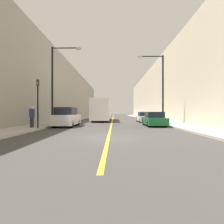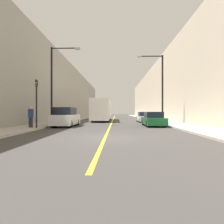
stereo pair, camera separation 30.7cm
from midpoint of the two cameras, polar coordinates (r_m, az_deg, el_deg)
name	(u,v)px [view 2 (the right image)]	position (r m, az deg, el deg)	size (l,w,h in m)	color
ground_plane	(105,137)	(10.10, -1.34, -8.24)	(200.00, 200.00, 0.00)	#3F3D3A
sidewalk_left	(83,118)	(40.73, -9.35, -1.89)	(3.01, 72.00, 0.15)	#B2AA9E
sidewalk_right	(145,118)	(40.56, 10.92, -1.90)	(3.01, 72.00, 0.15)	#B2AA9E
building_row_left	(68,94)	(41.72, -14.11, 5.84)	(4.00, 72.00, 11.34)	gray
building_row_right	(160,93)	(41.49, 15.73, 6.09)	(4.00, 72.00, 11.64)	beige
road_center_line	(114,118)	(40.01, 0.76, -2.03)	(0.16, 72.00, 0.01)	gold
bus	(102,110)	(28.38, -2.89, 0.68)	(2.57, 11.53, 3.31)	silver
parked_suv_left	(66,118)	(18.05, -14.34, -1.80)	(1.89, 4.59, 1.89)	silver
car_right_near	(153,120)	(18.24, 13.76, -2.45)	(1.83, 4.25, 1.46)	#145128
car_right_mid	(144,117)	(25.21, 10.79, -1.77)	(1.79, 4.58, 1.44)	silver
street_lamp_left	(54,80)	(18.86, -17.89, 9.85)	(3.00, 0.24, 7.87)	black
street_lamp_right	(160,84)	(21.12, 15.83, 8.75)	(3.00, 0.24, 7.83)	black
traffic_light	(36,102)	(15.36, -22.92, 3.15)	(0.16, 0.18, 3.92)	black
pedestrian	(31,116)	(16.07, -24.50, -1.31)	(0.40, 0.25, 1.80)	#2D2D33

